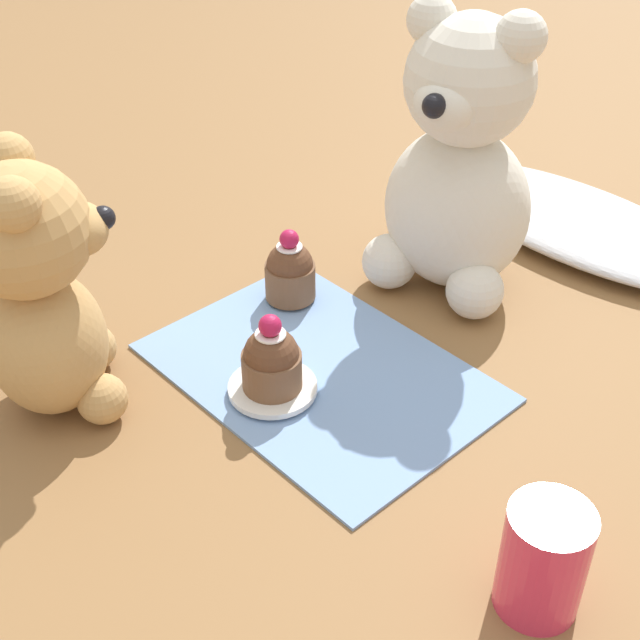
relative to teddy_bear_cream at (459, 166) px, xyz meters
name	(u,v)px	position (x,y,z in m)	size (l,w,h in m)	color
ground_plane	(320,374)	(0.02, -0.19, -0.12)	(4.00, 4.00, 0.00)	olive
knitted_placemat	(320,371)	(0.02, -0.19, -0.12)	(0.28, 0.20, 0.01)	#7A9ED1
tulle_cloth	(576,222)	(0.03, 0.16, -0.11)	(0.34, 0.15, 0.03)	silver
teddy_bear_cream	(459,166)	(0.00, 0.00, 0.00)	(0.16, 0.15, 0.26)	silver
teddy_bear_tan	(40,290)	(-0.10, -0.36, -0.01)	(0.13, 0.13, 0.22)	tan
cupcake_near_cream_bear	(290,272)	(-0.08, -0.14, -0.09)	(0.05, 0.05, 0.07)	brown
saucer_plate	(273,388)	(0.01, -0.23, -0.11)	(0.07, 0.07, 0.01)	white
cupcake_near_tan_bear	(272,361)	(0.01, -0.23, -0.08)	(0.05, 0.05, 0.07)	brown
juice_glass	(543,560)	(0.28, -0.24, -0.08)	(0.05, 0.05, 0.08)	#DB3356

